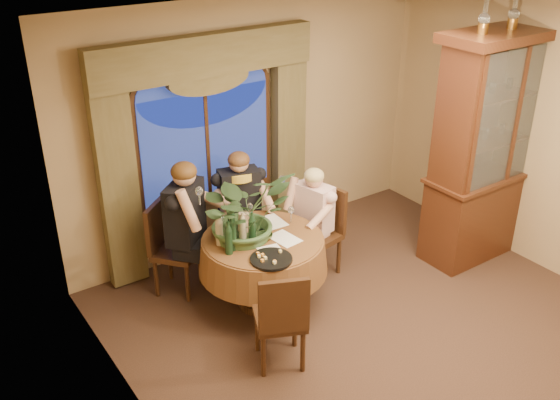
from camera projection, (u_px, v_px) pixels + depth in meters
floor at (399, 344)px, 5.72m from camera, size 5.00×5.00×0.00m
wall_back at (251, 124)px, 6.94m from camera, size 4.50×0.00×4.50m
ceiling at (432, 36)px, 4.48m from camera, size 5.00×5.00×0.00m
window at (207, 146)px, 6.63m from camera, size 1.62×0.10×1.32m
arched_transom at (203, 74)px, 6.28m from camera, size 1.60×0.06×0.44m
drapery_left at (118, 180)px, 6.12m from camera, size 0.38×0.14×2.32m
drapery_right at (289, 138)px, 7.17m from camera, size 0.38×0.14×2.32m
swag_valance at (206, 55)px, 6.14m from camera, size 2.45×0.16×0.42m
dining_table at (263, 271)px, 6.14m from camera, size 1.45×1.45×0.75m
china_cabinet at (492, 147)px, 6.70m from camera, size 1.55×0.61×2.52m
oil_lamp_left at (485, 15)px, 5.84m from camera, size 0.11×0.11×0.34m
oil_lamp_center at (514, 11)px, 6.07m from camera, size 0.11×0.11×0.34m
oil_lamp_right at (542, 6)px, 6.29m from camera, size 0.11×0.11×0.34m
chair_right at (317, 234)px, 6.59m from camera, size 0.49×0.49×0.96m
chair_back_right at (242, 225)px, 6.77m from camera, size 0.52×0.52×0.96m
chair_back at (177, 249)px, 6.30m from camera, size 0.59×0.59×0.96m
chair_front_left at (280, 316)px, 5.32m from camera, size 0.55×0.55×0.96m
person_pink at (314, 221)px, 6.57m from camera, size 0.50×0.52×1.22m
person_back at (186, 230)px, 6.16m from camera, size 0.71×0.70×1.46m
person_scarf at (240, 209)px, 6.68m from camera, size 0.58×0.55×1.34m
stoneware_vase at (244, 224)px, 5.96m from camera, size 0.13×0.13×0.25m
centerpiece_plant at (243, 180)px, 5.76m from camera, size 0.89×0.99×0.77m
olive_bowl at (265, 236)px, 5.95m from camera, size 0.15×0.15×0.05m
cheese_platter at (271, 259)px, 5.60m from camera, size 0.38×0.38×0.02m
wine_bottle_0 at (229, 238)px, 5.64m from camera, size 0.07×0.07×0.33m
wine_bottle_1 at (231, 221)px, 5.93m from camera, size 0.07×0.07×0.33m
wine_bottle_2 at (243, 228)px, 5.80m from camera, size 0.07×0.07×0.33m
wine_bottle_3 at (252, 228)px, 5.81m from camera, size 0.07×0.07×0.33m
wine_bottle_4 at (233, 234)px, 5.70m from camera, size 0.07×0.07×0.33m
wine_bottle_5 at (219, 229)px, 5.79m from camera, size 0.07×0.07×0.33m
tasting_paper_0 at (285, 239)px, 5.95m from camera, size 0.24×0.32×0.00m
tasting_paper_1 at (273, 221)px, 6.26m from camera, size 0.22×0.31×0.00m
tasting_paper_2 at (273, 253)px, 5.71m from camera, size 0.26×0.33×0.00m
wine_glass_person_pink at (291, 214)px, 6.21m from camera, size 0.07×0.07×0.18m
wine_glass_person_back at (221, 224)px, 6.02m from camera, size 0.07×0.07×0.18m
wine_glass_person_scarf at (250, 211)px, 6.28m from camera, size 0.07×0.07×0.18m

